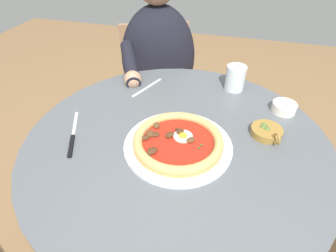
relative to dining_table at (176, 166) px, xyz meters
name	(u,v)px	position (x,y,z in m)	size (l,w,h in m)	color
dining_table	(176,166)	(0.00, 0.00, 0.00)	(0.92, 0.92, 0.76)	#565B60
pizza_on_plate	(178,142)	(-0.01, 0.04, 0.14)	(0.31, 0.31, 0.04)	white
water_glass	(235,80)	(-0.14, -0.34, 0.16)	(0.07, 0.07, 0.09)	silver
steak_knife	(72,139)	(0.30, 0.09, 0.13)	(0.10, 0.20, 0.01)	silver
ramekin_capers	(284,107)	(-0.32, -0.23, 0.14)	(0.08, 0.08, 0.03)	white
olive_pan	(267,131)	(-0.26, -0.09, 0.14)	(0.09, 0.11, 0.05)	olive
fork_utensil	(147,88)	(0.18, -0.25, 0.12)	(0.07, 0.16, 0.00)	#BCBCC1
diner_person	(159,95)	(0.24, -0.60, -0.13)	(0.42, 0.57, 1.15)	#282833
cafe_chair_diner	(157,84)	(0.30, -0.73, -0.14)	(0.57, 0.57, 0.81)	#957050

